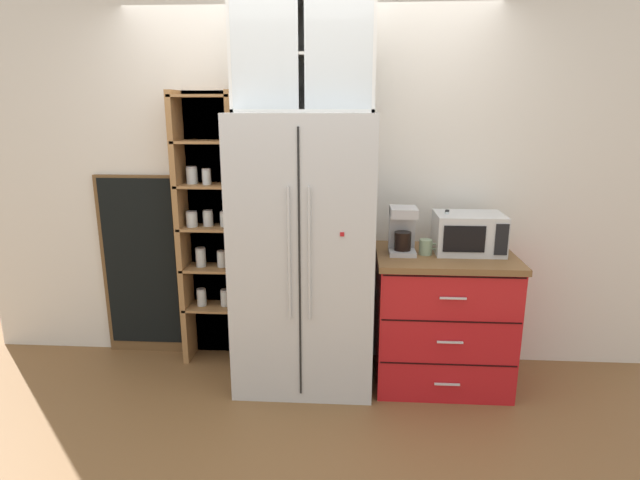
% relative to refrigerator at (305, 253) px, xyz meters
% --- Properties ---
extents(ground_plane, '(10.62, 10.62, 0.00)m').
position_rel_refrigerator_xyz_m(ground_plane, '(-0.00, -0.01, -0.90)').
color(ground_plane, brown).
extents(wall_back_cream, '(4.93, 0.10, 2.55)m').
position_rel_refrigerator_xyz_m(wall_back_cream, '(-0.00, 0.39, 0.37)').
color(wall_back_cream, silver).
rests_on(wall_back_cream, ground).
extents(refrigerator, '(0.90, 0.71, 1.81)m').
position_rel_refrigerator_xyz_m(refrigerator, '(0.00, 0.00, 0.00)').
color(refrigerator, silver).
rests_on(refrigerator, ground).
extents(pantry_shelf_column, '(0.47, 0.27, 1.95)m').
position_rel_refrigerator_xyz_m(pantry_shelf_column, '(-0.71, 0.29, 0.09)').
color(pantry_shelf_column, brown).
rests_on(pantry_shelf_column, ground).
extents(counter_cabinet, '(0.90, 0.67, 0.91)m').
position_rel_refrigerator_xyz_m(counter_cabinet, '(0.93, 0.03, -0.45)').
color(counter_cabinet, red).
rests_on(counter_cabinet, ground).
extents(microwave, '(0.44, 0.33, 0.26)m').
position_rel_refrigerator_xyz_m(microwave, '(1.07, 0.07, 0.13)').
color(microwave, silver).
rests_on(microwave, counter_cabinet).
extents(coffee_maker, '(0.17, 0.20, 0.31)m').
position_rel_refrigerator_xyz_m(coffee_maker, '(0.64, 0.03, 0.16)').
color(coffee_maker, '#B7B7BC').
rests_on(coffee_maker, counter_cabinet).
extents(mug_sage, '(0.12, 0.09, 0.10)m').
position_rel_refrigerator_xyz_m(mug_sage, '(0.79, 0.00, 0.05)').
color(mug_sage, '#8CA37F').
rests_on(mug_sage, counter_cabinet).
extents(mug_red, '(0.12, 0.08, 0.10)m').
position_rel_refrigerator_xyz_m(mug_red, '(0.93, -0.01, 0.05)').
color(mug_red, red).
rests_on(mug_red, counter_cabinet).
extents(bottle_green, '(0.06, 0.06, 0.28)m').
position_rel_refrigerator_xyz_m(bottle_green, '(0.93, 0.08, 0.13)').
color(bottle_green, '#285B33').
rests_on(bottle_green, counter_cabinet).
extents(bottle_clear, '(0.06, 0.06, 0.29)m').
position_rel_refrigerator_xyz_m(bottle_clear, '(0.93, 0.06, 0.13)').
color(bottle_clear, silver).
rests_on(bottle_clear, counter_cabinet).
extents(upper_cabinet, '(0.86, 0.32, 0.67)m').
position_rel_refrigerator_xyz_m(upper_cabinet, '(-0.00, 0.05, 1.24)').
color(upper_cabinet, silver).
rests_on(upper_cabinet, refrigerator).
extents(chalkboard_menu, '(0.60, 0.04, 1.37)m').
position_rel_refrigerator_xyz_m(chalkboard_menu, '(-1.26, 0.32, -0.21)').
color(chalkboard_menu, brown).
rests_on(chalkboard_menu, ground).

